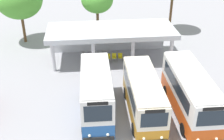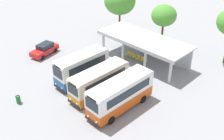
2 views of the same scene
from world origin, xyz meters
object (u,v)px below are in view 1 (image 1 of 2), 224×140
Objects in this scene: city_bus_second_in_row at (143,94)px; waiting_chair_end_by_column at (90,58)px; city_bus_middle_cream at (190,92)px; waiting_chair_second_from_end at (96,58)px; waiting_chair_fourth_seat at (108,57)px; waiting_chair_fifth_seat at (114,57)px; city_bus_nearest_orange at (96,92)px; waiting_chair_middle_seat at (102,58)px; waiting_chair_far_end_seat at (120,56)px.

city_bus_second_in_row is 9.83m from waiting_chair_end_by_column.
city_bus_second_in_row is at bearing 176.52° from city_bus_middle_cream.
waiting_chair_second_from_end is 1.26m from waiting_chair_fourth_seat.
waiting_chair_second_from_end is 1.89m from waiting_chair_fifth_seat.
city_bus_nearest_orange is 6.93m from city_bus_middle_cream.
waiting_chair_middle_seat is at bearing -171.56° from waiting_chair_fourth_seat.
city_bus_nearest_orange is 8.08× the size of waiting_chair_end_by_column.
city_bus_second_in_row is 8.67× the size of waiting_chair_middle_seat.
waiting_chair_middle_seat is 1.27m from waiting_chair_fifth_seat.
city_bus_middle_cream is at bearing -57.09° from waiting_chair_middle_seat.
waiting_chair_fourth_seat is (1.64, 8.61, -1.43)m from city_bus_nearest_orange.
waiting_chair_fourth_seat is at bearing -0.90° from waiting_chair_end_by_column.
city_bus_second_in_row reaches higher than waiting_chair_second_from_end.
city_bus_second_in_row is at bearing -86.50° from waiting_chair_far_end_seat.
waiting_chair_fourth_seat is at bearing 2.16° from waiting_chair_second_from_end.
city_bus_middle_cream reaches higher than waiting_chair_second_from_end.
waiting_chair_end_by_column is at bearing 174.41° from waiting_chair_middle_seat.
waiting_chair_end_by_column is at bearing 112.31° from city_bus_second_in_row.
city_bus_nearest_orange is 8.08× the size of waiting_chair_middle_seat.
waiting_chair_end_by_column is at bearing 127.78° from city_bus_middle_cream.
waiting_chair_second_from_end and waiting_chair_middle_seat have the same top height.
city_bus_nearest_orange reaches higher than waiting_chair_far_end_seat.
waiting_chair_fourth_seat is at bearing 101.38° from city_bus_second_in_row.
city_bus_middle_cream is 9.26× the size of waiting_chair_second_from_end.
city_bus_nearest_orange is 0.87× the size of city_bus_middle_cream.
city_bus_second_in_row is 8.67× the size of waiting_chair_far_end_seat.
city_bus_middle_cream is 9.26× the size of waiting_chair_middle_seat.
waiting_chair_far_end_seat is at bearing -3.17° from waiting_chair_fifth_seat.
waiting_chair_second_from_end is 2.52m from waiting_chair_far_end_seat.
waiting_chair_end_by_column and waiting_chair_fifth_seat have the same top height.
waiting_chair_end_by_column is at bearing 173.01° from waiting_chair_second_from_end.
waiting_chair_end_by_column and waiting_chair_second_from_end have the same top height.
waiting_chair_end_by_column is (-0.25, 8.64, -1.43)m from city_bus_nearest_orange.
city_bus_second_in_row is at bearing -82.54° from waiting_chair_fifth_seat.
city_bus_middle_cream is 9.26× the size of waiting_chair_end_by_column.
waiting_chair_fifth_seat is at bearing 176.83° from waiting_chair_far_end_seat.
waiting_chair_fourth_seat is at bearing 79.20° from city_bus_nearest_orange.
waiting_chair_end_by_column is at bearing 179.78° from waiting_chair_fifth_seat.
waiting_chair_fourth_seat and waiting_chair_far_end_seat have the same top height.
city_bus_nearest_orange is 8.76m from waiting_chair_end_by_column.
waiting_chair_second_from_end and waiting_chair_far_end_seat have the same top height.
city_bus_middle_cream reaches higher than waiting_chair_fifth_seat.
waiting_chair_far_end_seat is at bearing 71.33° from city_bus_nearest_orange.
waiting_chair_end_by_column is 2.52m from waiting_chair_fifth_seat.
waiting_chair_fifth_seat is (-1.18, 9.01, -1.24)m from city_bus_second_in_row.
city_bus_nearest_orange is 8.08× the size of waiting_chair_far_end_seat.
waiting_chair_far_end_seat is at bearing 0.74° from waiting_chair_second_from_end.
city_bus_nearest_orange is 8.08× the size of waiting_chair_second_from_end.
waiting_chair_fourth_seat is (-5.26, 9.20, -1.38)m from city_bus_middle_cream.
city_bus_nearest_orange reaches higher than waiting_chair_fifth_seat.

